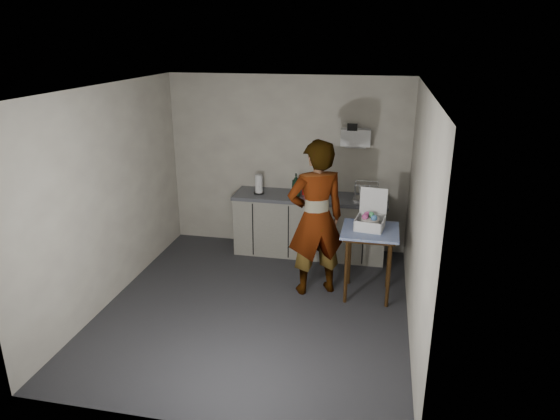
% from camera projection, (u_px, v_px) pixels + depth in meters
% --- Properties ---
extents(ground, '(4.00, 4.00, 0.00)m').
position_uv_depth(ground, '(256.00, 307.00, 6.07)').
color(ground, '#252429').
rests_on(ground, ground).
extents(wall_back, '(3.60, 0.02, 2.60)m').
position_uv_depth(wall_back, '(287.00, 164.00, 7.48)').
color(wall_back, '#B2A99B').
rests_on(wall_back, ground).
extents(wall_right, '(0.02, 4.00, 2.60)m').
position_uv_depth(wall_right, '(417.00, 217.00, 5.30)').
color(wall_right, '#B2A99B').
rests_on(wall_right, ground).
extents(wall_left, '(0.02, 4.00, 2.60)m').
position_uv_depth(wall_left, '(110.00, 196.00, 5.98)').
color(wall_left, '#B2A99B').
rests_on(wall_left, ground).
extents(ceiling, '(3.60, 4.00, 0.01)m').
position_uv_depth(ceiling, '(252.00, 89.00, 5.21)').
color(ceiling, white).
rests_on(ceiling, wall_back).
extents(kitchen_counter, '(2.24, 0.62, 0.91)m').
position_uv_depth(kitchen_counter, '(310.00, 227.00, 7.42)').
color(kitchen_counter, black).
rests_on(kitchen_counter, ground).
extents(wall_shelf, '(0.42, 0.18, 0.37)m').
position_uv_depth(wall_shelf, '(356.00, 138.00, 7.07)').
color(wall_shelf, white).
rests_on(wall_shelf, ground).
extents(side_table, '(0.69, 0.69, 0.89)m').
position_uv_depth(side_table, '(370.00, 238.00, 6.10)').
color(side_table, '#3E290E').
rests_on(side_table, ground).
extents(standing_man, '(0.86, 0.74, 1.98)m').
position_uv_depth(standing_man, '(316.00, 219.00, 6.13)').
color(standing_man, '#B2A593').
rests_on(standing_man, ground).
extents(soap_bottle, '(0.16, 0.16, 0.34)m').
position_uv_depth(soap_bottle, '(296.00, 185.00, 7.18)').
color(soap_bottle, black).
rests_on(soap_bottle, kitchen_counter).
extents(soda_can, '(0.06, 0.06, 0.12)m').
position_uv_depth(soda_can, '(304.00, 191.00, 7.30)').
color(soda_can, red).
rests_on(soda_can, kitchen_counter).
extents(dark_bottle, '(0.07, 0.07, 0.23)m').
position_uv_depth(dark_bottle, '(298.00, 186.00, 7.31)').
color(dark_bottle, black).
rests_on(dark_bottle, kitchen_counter).
extents(paper_towel, '(0.16, 0.16, 0.28)m').
position_uv_depth(paper_towel, '(259.00, 185.00, 7.33)').
color(paper_towel, black).
rests_on(paper_towel, kitchen_counter).
extents(dish_rack, '(0.35, 0.26, 0.25)m').
position_uv_depth(dish_rack, '(366.00, 196.00, 7.09)').
color(dish_rack, silver).
rests_on(dish_rack, kitchen_counter).
extents(bakery_box, '(0.38, 0.39, 0.47)m').
position_uv_depth(bakery_box, '(370.00, 220.00, 6.09)').
color(bakery_box, white).
rests_on(bakery_box, side_table).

